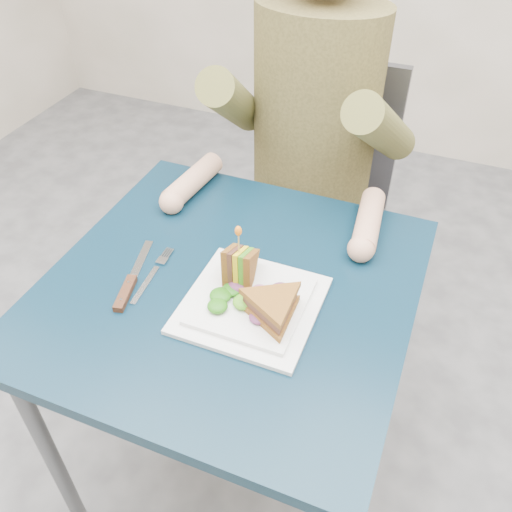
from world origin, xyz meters
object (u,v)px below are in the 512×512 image
at_px(fork, 151,276).
at_px(table, 231,309).
at_px(chair, 317,190).
at_px(plate, 251,303).
at_px(sandwich_flat, 273,307).
at_px(knife, 128,287).
at_px(diner, 315,93).
at_px(sandwich_upright, 239,267).

bearing_deg(fork, table, 15.42).
xyz_separation_m(chair, plate, (0.07, -0.71, 0.20)).
distance_m(sandwich_flat, fork, 0.29).
xyz_separation_m(chair, knife, (-0.19, -0.76, 0.20)).
bearing_deg(fork, diner, 75.01).
height_order(table, diner, diner).
relative_size(plate, sandwich_flat, 1.37).
relative_size(diner, sandwich_flat, 3.94).
xyz_separation_m(table, diner, (-0.00, 0.55, 0.26)).
distance_m(diner, sandwich_flat, 0.65).
distance_m(table, sandwich_upright, 0.14).
bearing_deg(plate, table, 146.46).
relative_size(table, fork, 4.18).
bearing_deg(sandwich_flat, diner, 101.10).
bearing_deg(plate, fork, 179.87).
relative_size(sandwich_upright, fork, 0.74).
distance_m(chair, sandwich_flat, 0.78).
bearing_deg(sandwich_upright, table, -179.39).
height_order(sandwich_upright, fork, sandwich_upright).
height_order(diner, fork, diner).
height_order(diner, plate, diner).
xyz_separation_m(sandwich_upright, knife, (-0.21, -0.09, -0.05)).
xyz_separation_m(diner, plate, (0.07, -0.60, -0.18)).
bearing_deg(diner, table, -90.00).
bearing_deg(knife, diner, 73.98).
height_order(sandwich_flat, fork, sandwich_flat).
distance_m(diner, fork, 0.65).
height_order(table, sandwich_flat, sandwich_flat).
bearing_deg(sandwich_flat, table, 150.34).
height_order(diner, sandwich_upright, diner).
xyz_separation_m(diner, fork, (-0.16, -0.60, -0.18)).
height_order(chair, plate, chair).
bearing_deg(chair, table, -90.00).
bearing_deg(fork, plate, -0.13).
height_order(table, plate, plate).
bearing_deg(sandwich_flat, plate, 155.56).
height_order(sandwich_flat, knife, sandwich_flat).
height_order(plate, sandwich_flat, sandwich_flat).
bearing_deg(chair, sandwich_upright, -87.98).
distance_m(table, plate, 0.12).
bearing_deg(diner, sandwich_flat, -78.90).
bearing_deg(diner, plate, -83.57).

